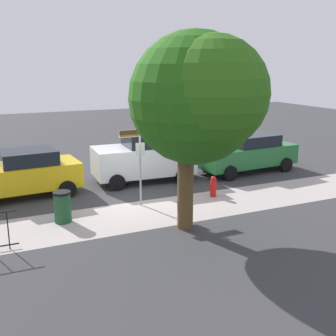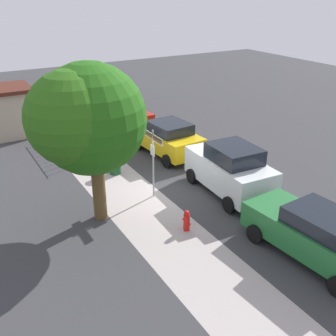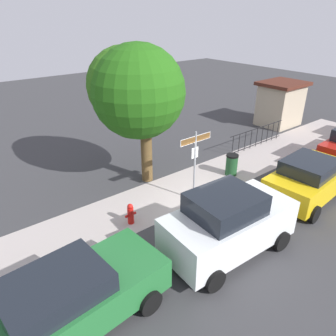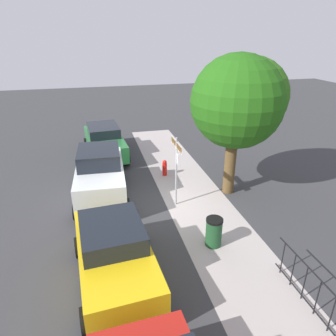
% 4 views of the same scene
% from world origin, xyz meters
% --- Properties ---
extents(ground_plane, '(60.00, 60.00, 0.00)m').
position_xyz_m(ground_plane, '(0.00, 0.00, 0.00)').
color(ground_plane, '#38383A').
extents(sidewalk_strip, '(24.00, 2.60, 0.00)m').
position_xyz_m(sidewalk_strip, '(2.00, 1.30, 0.00)').
color(sidewalk_strip, '#AFA39F').
rests_on(sidewalk_strip, ground_plane).
extents(street_sign, '(1.45, 0.07, 2.82)m').
position_xyz_m(street_sign, '(0.01, 0.40, 1.99)').
color(street_sign, '#9EA0A5').
rests_on(street_sign, ground_plane).
extents(shade_tree, '(3.70, 3.99, 5.71)m').
position_xyz_m(shade_tree, '(-0.66, 3.21, 3.95)').
color(shade_tree, brown).
rests_on(shade_tree, ground_plane).
extents(car_green, '(4.72, 2.31, 1.68)m').
position_xyz_m(car_green, '(-6.05, -2.02, 0.86)').
color(car_green, '#246D33').
rests_on(car_green, ground_plane).
extents(car_white, '(4.18, 2.24, 2.09)m').
position_xyz_m(car_white, '(-1.24, -2.44, 1.04)').
color(car_white, silver).
rests_on(car_white, ground_plane).
extents(car_yellow, '(4.16, 2.29, 1.72)m').
position_xyz_m(car_yellow, '(3.56, -2.31, 0.88)').
color(car_yellow, yellow).
rests_on(car_yellow, ground_plane).
extents(iron_fence, '(4.36, 0.04, 1.07)m').
position_xyz_m(iron_fence, '(6.38, 2.30, 0.56)').
color(iron_fence, black).
rests_on(iron_fence, ground_plane).
extents(fire_hydrant, '(0.42, 0.22, 0.78)m').
position_xyz_m(fire_hydrant, '(-2.77, 0.60, 0.38)').
color(fire_hydrant, red).
rests_on(fire_hydrant, ground_plane).
extents(trash_bin, '(0.55, 0.55, 0.98)m').
position_xyz_m(trash_bin, '(2.77, 0.90, 0.49)').
color(trash_bin, '#1E4C28').
rests_on(trash_bin, ground_plane).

